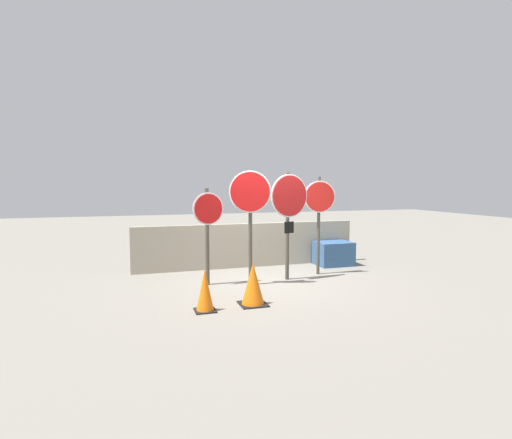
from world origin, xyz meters
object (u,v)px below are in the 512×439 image
stop_sign_2 (289,205)px  traffic_cone_1 (253,284)px  stop_sign_1 (250,203)px  traffic_cone_0 (205,290)px  stop_sign_0 (208,221)px  storage_crate (333,253)px  stop_sign_3 (319,207)px

stop_sign_2 → traffic_cone_1: stop_sign_2 is taller
stop_sign_1 → stop_sign_2: (0.95, 0.21, -0.07)m
stop_sign_1 → traffic_cone_0: (-1.21, -1.40, -1.38)m
stop_sign_0 → stop_sign_1: 0.96m
stop_sign_2 → storage_crate: 2.49m
traffic_cone_0 → traffic_cone_1: 0.88m
stop_sign_1 → traffic_cone_1: 1.92m
stop_sign_3 → traffic_cone_1: bearing=-131.1°
traffic_cone_1 → storage_crate: 4.05m
stop_sign_1 → stop_sign_3: (1.83, 0.49, -0.13)m
stop_sign_0 → traffic_cone_1: bearing=-86.1°
traffic_cone_0 → storage_crate: traffic_cone_0 is taller
stop_sign_0 → traffic_cone_1: stop_sign_0 is taller
stop_sign_0 → traffic_cone_0: size_ratio=2.84×
stop_sign_2 → storage_crate: stop_sign_2 is taller
stop_sign_2 → stop_sign_3: size_ratio=1.04×
stop_sign_0 → traffic_cone_0: bearing=-115.9°
stop_sign_0 → stop_sign_1: stop_sign_1 is taller
stop_sign_1 → traffic_cone_1: bearing=-83.5°
stop_sign_3 → storage_crate: stop_sign_3 is taller
stop_sign_2 → storage_crate: (1.75, 1.16, -1.35)m
stop_sign_3 → traffic_cone_1: size_ratio=3.06×
traffic_cone_1 → stop_sign_1: bearing=75.3°
stop_sign_1 → storage_crate: bearing=48.1°
stop_sign_0 → storage_crate: 3.84m
traffic_cone_0 → traffic_cone_1: bearing=6.6°
stop_sign_3 → traffic_cone_0: stop_sign_3 is taller
stop_sign_2 → traffic_cone_0: size_ratio=3.34×
stop_sign_1 → stop_sign_3: bearing=36.2°
stop_sign_0 → storage_crate: (3.53, 1.08, -1.06)m
stop_sign_2 → traffic_cone_1: 2.37m
stop_sign_3 → traffic_cone_0: bearing=-138.8°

